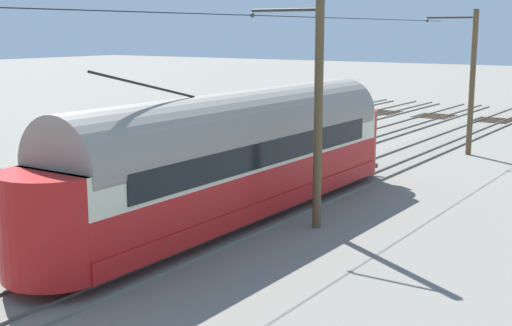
% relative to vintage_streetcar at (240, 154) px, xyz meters
% --- Properties ---
extents(ground_plane, '(220.00, 220.00, 0.00)m').
position_rel_vintage_streetcar_xyz_m(ground_plane, '(6.30, 0.26, -2.26)').
color(ground_plane, gray).
extents(track_streetcar_siding, '(2.80, 80.00, 0.18)m').
position_rel_vintage_streetcar_xyz_m(track_streetcar_siding, '(-0.00, -0.05, -2.21)').
color(track_streetcar_siding, slate).
rests_on(track_streetcar_siding, ground).
extents(track_adjacent_siding, '(2.80, 80.00, 0.18)m').
position_rel_vintage_streetcar_xyz_m(track_adjacent_siding, '(4.20, -0.05, -2.21)').
color(track_adjacent_siding, slate).
rests_on(track_adjacent_siding, ground).
extents(track_third_siding, '(2.80, 80.00, 0.18)m').
position_rel_vintage_streetcar_xyz_m(track_third_siding, '(8.41, -0.05, -2.21)').
color(track_third_siding, slate).
rests_on(track_third_siding, ground).
extents(track_outer_siding, '(2.80, 80.00, 0.18)m').
position_rel_vintage_streetcar_xyz_m(track_outer_siding, '(12.61, -0.05, -2.21)').
color(track_outer_siding, slate).
rests_on(track_outer_siding, ground).
extents(vintage_streetcar, '(2.65, 17.97, 5.10)m').
position_rel_vintage_streetcar_xyz_m(vintage_streetcar, '(0.00, 0.00, 0.00)').
color(vintage_streetcar, red).
rests_on(vintage_streetcar, ground).
extents(catenary_pole_foreground, '(2.70, 0.28, 7.26)m').
position_rel_vintage_streetcar_xyz_m(catenary_pole_foreground, '(-2.41, -16.71, 1.52)').
color(catenary_pole_foreground, brown).
rests_on(catenary_pole_foreground, ground).
extents(catenary_pole_mid_near, '(2.70, 0.28, 7.26)m').
position_rel_vintage_streetcar_xyz_m(catenary_pole_mid_near, '(-2.41, -0.74, 1.52)').
color(catenary_pole_mid_near, brown).
rests_on(catenary_pole_mid_near, ground).
extents(overhead_wire_run, '(2.50, 35.93, 0.18)m').
position_rel_vintage_streetcar_xyz_m(overhead_wire_run, '(-0.05, -1.42, 4.45)').
color(overhead_wire_run, black).
rests_on(overhead_wire_run, ground).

